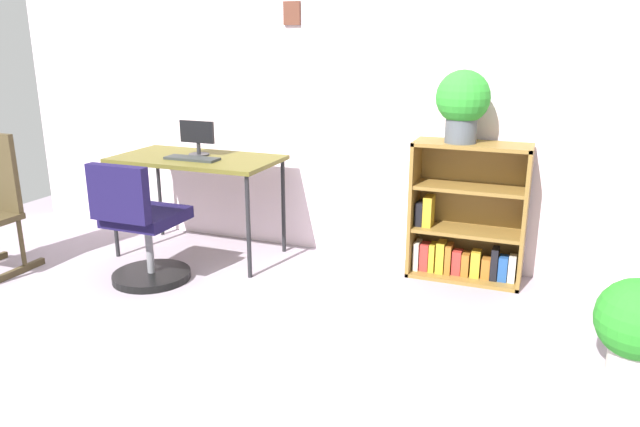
{
  "coord_description": "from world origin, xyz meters",
  "views": [
    {
      "loc": [
        1.7,
        -1.98,
        1.58
      ],
      "look_at": [
        0.43,
        1.22,
        0.56
      ],
      "focal_mm": 33.59,
      "sensor_mm": 36.0,
      "label": 1
    }
  ],
  "objects": [
    {
      "name": "ground_plane",
      "position": [
        0.0,
        0.0,
        0.0
      ],
      "size": [
        6.24,
        6.24,
        0.0
      ],
      "primitive_type": "plane",
      "color": "gray"
    },
    {
      "name": "wall_back",
      "position": [
        -0.0,
        2.15,
        1.21
      ],
      "size": [
        5.2,
        0.12,
        2.42
      ],
      "color": "silver",
      "rests_on": "ground_plane"
    },
    {
      "name": "desk",
      "position": [
        -0.71,
        1.66,
        0.69
      ],
      "size": [
        1.2,
        0.64,
        0.75
      ],
      "color": "brown",
      "rests_on": "ground_plane"
    },
    {
      "name": "monitor",
      "position": [
        -0.72,
        1.72,
        0.88
      ],
      "size": [
        0.27,
        0.15,
        0.25
      ],
      "color": "#262628",
      "rests_on": "desk"
    },
    {
      "name": "keyboard",
      "position": [
        -0.68,
        1.56,
        0.76
      ],
      "size": [
        0.4,
        0.13,
        0.02
      ],
      "primitive_type": "cube",
      "color": "#292D2C",
      "rests_on": "desk"
    },
    {
      "name": "office_chair",
      "position": [
        -0.75,
        1.05,
        0.35
      ],
      "size": [
        0.52,
        0.55,
        0.84
      ],
      "color": "black",
      "rests_on": "ground_plane"
    },
    {
      "name": "bookshelf_low",
      "position": [
        1.2,
        1.95,
        0.4
      ],
      "size": [
        0.75,
        0.3,
        0.93
      ],
      "color": "brown",
      "rests_on": "ground_plane"
    },
    {
      "name": "potted_plant_on_shelf",
      "position": [
        1.13,
        1.9,
        1.19
      ],
      "size": [
        0.34,
        0.34,
        0.46
      ],
      "color": "#474C51",
      "rests_on": "bookshelf_low"
    },
    {
      "name": "potted_plant_floor",
      "position": [
        2.16,
        0.99,
        0.27
      ],
      "size": [
        0.4,
        0.4,
        0.49
      ],
      "color": "#B7B2A8",
      "rests_on": "ground_plane"
    }
  ]
}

